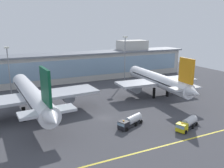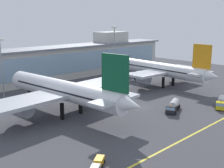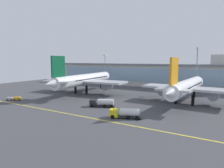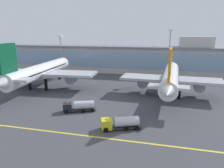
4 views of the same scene
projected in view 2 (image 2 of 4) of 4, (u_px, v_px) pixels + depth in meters
The scene contains 10 objects.
ground_plane at pixel (141, 108), 87.93m from camera, with size 193.47×193.47×0.00m, color #424247.
taxiway_centreline_stripe at pixel (208, 126), 72.61m from camera, with size 154.78×0.50×0.01m, color yellow.
terminal_building at pixel (48, 63), 124.66m from camera, with size 141.20×14.00×19.55m.
airliner_near_left at pixel (64, 91), 80.71m from camera, with size 43.53×52.89×18.47m.
airliner_near_right at pixel (163, 70), 115.34m from camera, with size 34.17×47.81×17.58m.
fuel_tanker_truck at pixel (221, 103), 87.78m from camera, with size 9.29×5.73×2.90m.
baggage_tug_near at pixel (173, 106), 84.24m from camera, with size 9.27×5.87×2.90m.
service_truck_far at pixel (97, 164), 52.11m from camera, with size 5.49×4.43×1.40m.
apron_light_mast_west at pixel (114, 44), 131.81m from camera, with size 1.80×1.80×22.84m.
apron_light_mast_centre at pixel (1, 59), 94.60m from camera, with size 1.80×1.80×19.97m.
Camera 2 is at (-65.17, -54.01, 26.37)m, focal length 46.62 mm.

